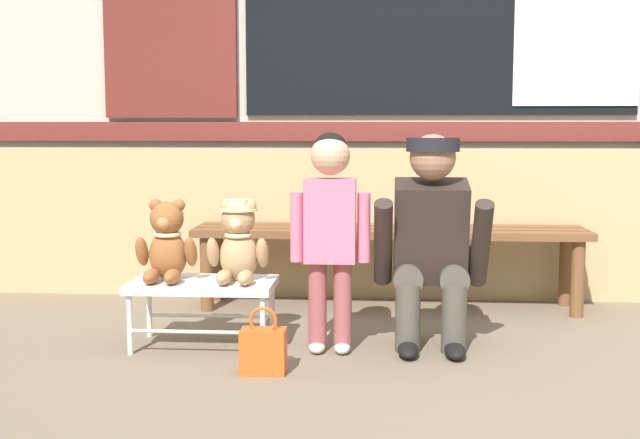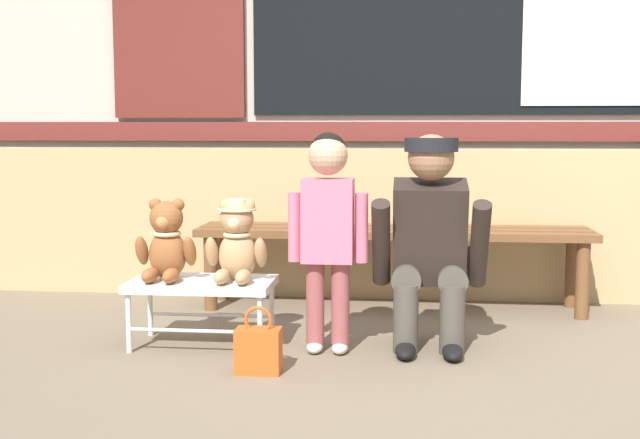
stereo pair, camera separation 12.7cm
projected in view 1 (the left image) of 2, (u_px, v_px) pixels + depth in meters
ground_plane at (465, 365)px, 3.40m from camera, size 60.00×60.00×0.00m
brick_low_wall at (441, 223)px, 4.76m from camera, size 7.33×0.25×0.85m
shop_facade at (440, 6)px, 5.13m from camera, size 7.48×0.26×3.43m
wooden_bench_long at (389, 240)px, 4.43m from camera, size 2.10×0.40×0.44m
small_display_bench at (203, 288)px, 3.66m from camera, size 0.64×0.36×0.30m
teddy_bear_plain at (167, 244)px, 3.65m from camera, size 0.28×0.26×0.36m
teddy_bear_with_hat at (238, 243)px, 3.63m from camera, size 0.28×0.27×0.36m
child_standing at (330, 218)px, 3.54m from camera, size 0.35×0.18×0.96m
adult_crouching at (433, 241)px, 3.62m from camera, size 0.50×0.49×0.95m
handbag_on_ground at (263, 350)px, 3.28m from camera, size 0.18×0.11×0.27m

